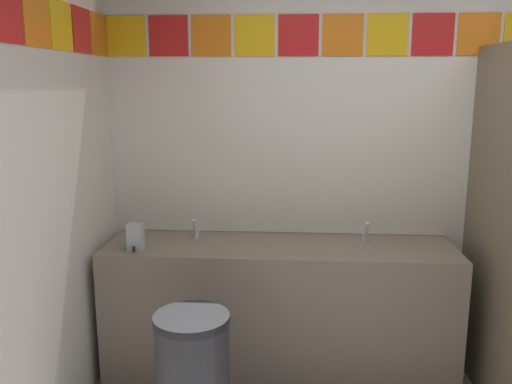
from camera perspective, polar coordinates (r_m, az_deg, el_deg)
name	(u,v)px	position (r m, az deg, el deg)	size (l,w,h in m)	color
wall_back	(401,162)	(3.53, 15.36, 3.08)	(3.77, 0.09, 2.57)	silver
vanity_counter	(279,307)	(3.40, 2.47, -12.19)	(2.13, 0.56, 0.83)	gray
faucet_left	(196,231)	(3.38, -6.50, -4.16)	(0.04, 0.10, 0.14)	silver
faucet_right	(366,234)	(3.36, 11.72, -4.45)	(0.04, 0.10, 0.14)	silver
soap_dispenser	(135,237)	(3.21, -12.83, -4.75)	(0.09, 0.09, 0.16)	#B7BABF
trash_bin	(193,379)	(2.83, -6.79, -19.29)	(0.38, 0.38, 0.68)	#333338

